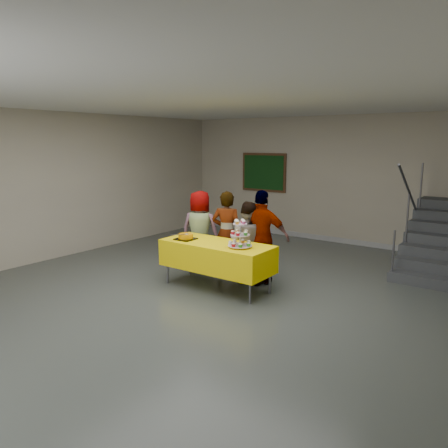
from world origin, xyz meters
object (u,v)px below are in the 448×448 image
Objects in this scene: schoolchild_b at (227,233)px; schoolchild_c at (247,242)px; bake_table at (217,255)px; noticeboard at (264,172)px; schoolchild_d at (262,237)px; bear_cake at (186,236)px; staircase at (447,243)px; schoolchild_a at (200,230)px; cupcake_stand at (240,237)px.

schoolchild_b is 1.08× the size of schoolchild_c.
bake_table is 4.82m from noticeboard.
schoolchild_c is 0.88× the size of schoolchild_d.
schoolchild_b is (0.22, 0.87, -0.07)m from bear_cake.
schoolchild_d is 4.40m from noticeboard.
schoolchild_d is at bearing -129.50° from staircase.
schoolchild_a is 1.07× the size of schoolchild_c.
schoolchild_d is at bearing 150.77° from schoolchild_b.
bear_cake is 0.90m from schoolchild_b.
bake_table is 1.17m from schoolchild_a.
schoolchild_d is 1.23× the size of noticeboard.
schoolchild_b is (-0.83, 0.80, -0.18)m from cupcake_stand.
schoolchild_c is at bearing -131.24° from staircase.
schoolchild_b is 4.23m from staircase.
bake_table is 0.86m from schoolchild_b.
noticeboard is at bearing 116.95° from cupcake_stand.
cupcake_stand is 0.29× the size of schoolchild_b.
schoolchild_d reaches higher than schoolchild_a.
staircase reaches higher than schoolchild_d.
bear_cake is 0.89m from schoolchild_a.
schoolchild_c is (-0.25, 0.60, -0.24)m from cupcake_stand.
schoolchild_d reaches higher than cupcake_stand.
bake_table is at bearing 58.97° from schoolchild_c.
staircase is (2.37, 2.88, -0.31)m from schoolchild_d.
schoolchild_b is (0.58, 0.06, 0.01)m from schoolchild_a.
bear_cake is at bearing 31.69° from schoolchild_c.
schoolchild_d is at bearing 92.07° from cupcake_stand.
bake_table is 1.45× the size of noticeboard.
schoolchild_b reaches higher than cupcake_stand.
cupcake_stand is 0.28× the size of schoolchild_d.
cupcake_stand is at bearing 75.67° from schoolchild_d.
schoolchild_a reaches higher than bake_table.
staircase is at bearing -161.86° from schoolchild_a.
schoolchild_a is (-0.92, 0.70, 0.19)m from bake_table.
schoolchild_d is at bearing 159.23° from schoolchild_a.
noticeboard is (-2.24, 4.41, 0.66)m from cupcake_stand.
bake_table is 1.25× the size of schoolchild_a.
schoolchild_d reaches higher than bake_table.
bake_table is 1.23× the size of schoolchild_b.
schoolchild_c is at bearing 154.45° from schoolchild_a.
cupcake_stand is at bearing -5.05° from bake_table.
staircase is (3.40, 3.65, -0.34)m from bear_cake.
schoolchild_d is at bearing -167.30° from schoolchild_c.
schoolchild_c is 0.59× the size of staircase.
bear_cake reaches higher than bake_table.
cupcake_stand is 1.24× the size of bear_cake.
schoolchild_b is at bearing -23.76° from schoolchild_d.
staircase reaches higher than bear_cake.
bear_cake is at bearing 94.68° from schoolchild_a.
schoolchild_c is at bearing 112.82° from cupcake_stand.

